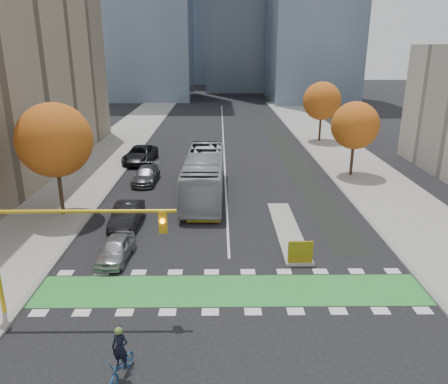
{
  "coord_description": "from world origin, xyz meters",
  "views": [
    {
      "loc": [
        -0.56,
        -17.96,
        11.77
      ],
      "look_at": [
        -0.26,
        8.34,
        3.0
      ],
      "focal_mm": 35.0,
      "sensor_mm": 36.0,
      "label": 1
    }
  ],
  "objects_px": {
    "hazard_board": "(300,252)",
    "cyclist": "(121,362)",
    "tree_west": "(54,140)",
    "tree_east_far": "(322,101)",
    "tree_east_near": "(355,126)",
    "parked_car_d": "(140,155)",
    "parked_car_c": "(146,175)",
    "parked_car_a": "(116,249)",
    "traffic_signal_west": "(50,234)",
    "bus": "(204,175)",
    "parked_car_b": "(127,215)"
  },
  "relations": [
    {
      "from": "tree_east_near",
      "to": "parked_car_d",
      "type": "relative_size",
      "value": 1.14
    },
    {
      "from": "tree_east_far",
      "to": "parked_car_d",
      "type": "xyz_separation_m",
      "value": [
        -21.5,
        -10.53,
        -4.38
      ]
    },
    {
      "from": "tree_east_far",
      "to": "traffic_signal_west",
      "type": "height_order",
      "value": "tree_east_far"
    },
    {
      "from": "hazard_board",
      "to": "tree_east_far",
      "type": "height_order",
      "value": "tree_east_far"
    },
    {
      "from": "hazard_board",
      "to": "cyclist",
      "type": "distance_m",
      "value": 12.07
    },
    {
      "from": "tree_east_far",
      "to": "parked_car_b",
      "type": "relative_size",
      "value": 1.61
    },
    {
      "from": "parked_car_d",
      "to": "parked_car_a",
      "type": "bearing_deg",
      "value": -79.88
    },
    {
      "from": "hazard_board",
      "to": "parked_car_d",
      "type": "height_order",
      "value": "parked_car_d"
    },
    {
      "from": "hazard_board",
      "to": "traffic_signal_west",
      "type": "bearing_deg",
      "value": -158.45
    },
    {
      "from": "tree_west",
      "to": "parked_car_b",
      "type": "relative_size",
      "value": 1.73
    },
    {
      "from": "cyclist",
      "to": "parked_car_a",
      "type": "xyz_separation_m",
      "value": [
        -2.38,
        9.66,
        -0.07
      ]
    },
    {
      "from": "traffic_signal_west",
      "to": "parked_car_a",
      "type": "bearing_deg",
      "value": 76.16
    },
    {
      "from": "tree_east_far",
      "to": "cyclist",
      "type": "xyz_separation_m",
      "value": [
        -16.69,
        -42.66,
        -4.49
      ]
    },
    {
      "from": "hazard_board",
      "to": "parked_car_a",
      "type": "xyz_separation_m",
      "value": [
        -10.57,
        0.8,
        -0.12
      ]
    },
    {
      "from": "parked_car_a",
      "to": "parked_car_d",
      "type": "height_order",
      "value": "parked_car_d"
    },
    {
      "from": "traffic_signal_west",
      "to": "tree_east_far",
      "type": "bearing_deg",
      "value": 62.05
    },
    {
      "from": "tree_east_near",
      "to": "traffic_signal_west",
      "type": "height_order",
      "value": "tree_east_near"
    },
    {
      "from": "parked_car_a",
      "to": "parked_car_c",
      "type": "distance_m",
      "value": 15.16
    },
    {
      "from": "hazard_board",
      "to": "tree_east_near",
      "type": "xyz_separation_m",
      "value": [
        8.0,
        17.8,
        4.06
      ]
    },
    {
      "from": "bus",
      "to": "parked_car_d",
      "type": "relative_size",
      "value": 2.08
    },
    {
      "from": "parked_car_c",
      "to": "tree_east_far",
      "type": "bearing_deg",
      "value": 44.35
    },
    {
      "from": "tree_east_near",
      "to": "tree_east_far",
      "type": "xyz_separation_m",
      "value": [
        0.5,
        16.0,
        0.38
      ]
    },
    {
      "from": "tree_west",
      "to": "hazard_board",
      "type": "bearing_deg",
      "value": -25.99
    },
    {
      "from": "cyclist",
      "to": "bus",
      "type": "xyz_separation_m",
      "value": [
        2.4,
        21.07,
        1.05
      ]
    },
    {
      "from": "hazard_board",
      "to": "tree_west",
      "type": "distance_m",
      "value": 18.44
    },
    {
      "from": "tree_east_far",
      "to": "parked_car_a",
      "type": "xyz_separation_m",
      "value": [
        -19.07,
        -33.0,
        -4.56
      ]
    },
    {
      "from": "tree_east_near",
      "to": "tree_east_far",
      "type": "height_order",
      "value": "tree_east_far"
    },
    {
      "from": "parked_car_c",
      "to": "tree_east_near",
      "type": "bearing_deg",
      "value": 7.71
    },
    {
      "from": "tree_east_far",
      "to": "bus",
      "type": "distance_m",
      "value": 26.12
    },
    {
      "from": "tree_east_near",
      "to": "cyclist",
      "type": "xyz_separation_m",
      "value": [
        -16.19,
        -26.66,
        -4.12
      ]
    },
    {
      "from": "hazard_board",
      "to": "tree_east_near",
      "type": "relative_size",
      "value": 0.2
    },
    {
      "from": "parked_car_c",
      "to": "parked_car_a",
      "type": "bearing_deg",
      "value": -85.35
    },
    {
      "from": "tree_west",
      "to": "parked_car_c",
      "type": "bearing_deg",
      "value": 59.6
    },
    {
      "from": "traffic_signal_west",
      "to": "parked_car_b",
      "type": "xyz_separation_m",
      "value": [
        1.0,
        10.51,
        -3.25
      ]
    },
    {
      "from": "tree_east_near",
      "to": "traffic_signal_west",
      "type": "bearing_deg",
      "value": -131.52
    },
    {
      "from": "tree_east_near",
      "to": "cyclist",
      "type": "relative_size",
      "value": 3.16
    },
    {
      "from": "parked_car_b",
      "to": "tree_west",
      "type": "bearing_deg",
      "value": 159.85
    },
    {
      "from": "hazard_board",
      "to": "parked_car_a",
      "type": "distance_m",
      "value": 10.6
    },
    {
      "from": "tree_east_far",
      "to": "parked_car_b",
      "type": "xyz_separation_m",
      "value": [
        -19.43,
        -28.0,
        -4.46
      ]
    },
    {
      "from": "parked_car_a",
      "to": "parked_car_b",
      "type": "height_order",
      "value": "parked_car_b"
    },
    {
      "from": "parked_car_d",
      "to": "tree_east_near",
      "type": "bearing_deg",
      "value": -10.65
    },
    {
      "from": "tree_east_far",
      "to": "tree_east_near",
      "type": "bearing_deg",
      "value": -91.79
    },
    {
      "from": "cyclist",
      "to": "parked_car_d",
      "type": "distance_m",
      "value": 32.49
    },
    {
      "from": "parked_car_b",
      "to": "hazard_board",
      "type": "bearing_deg",
      "value": -26.6
    },
    {
      "from": "tree_west",
      "to": "parked_car_d",
      "type": "height_order",
      "value": "tree_west"
    },
    {
      "from": "tree_west",
      "to": "tree_east_near",
      "type": "relative_size",
      "value": 1.16
    },
    {
      "from": "tree_east_near",
      "to": "parked_car_b",
      "type": "xyz_separation_m",
      "value": [
        -18.93,
        -12.0,
        -4.08
      ]
    },
    {
      "from": "tree_west",
      "to": "bus",
      "type": "relative_size",
      "value": 0.64
    },
    {
      "from": "tree_west",
      "to": "bus",
      "type": "distance_m",
      "value": 11.75
    },
    {
      "from": "hazard_board",
      "to": "parked_car_b",
      "type": "distance_m",
      "value": 12.37
    }
  ]
}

